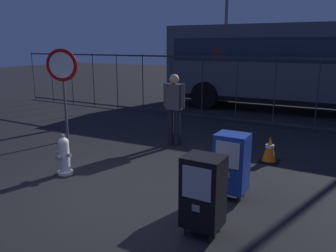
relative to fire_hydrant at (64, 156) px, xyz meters
name	(u,v)px	position (x,y,z in m)	size (l,w,h in m)	color
ground_plane	(115,194)	(1.33, -0.24, -0.35)	(60.00, 60.00, 0.00)	black
fire_hydrant	(64,156)	(0.00, 0.00, 0.00)	(0.33, 0.32, 0.75)	silver
newspaper_box_primary	(231,163)	(2.97, 0.56, 0.22)	(0.48, 0.42, 1.02)	black
newspaper_box_secondary	(203,191)	(3.02, -0.61, 0.22)	(0.48, 0.42, 1.02)	black
stop_sign	(63,76)	(-1.59, 1.60, 1.25)	(0.71, 0.31, 2.23)	#4C4F54
pedestrian	(174,105)	(0.84, 2.63, 0.60)	(0.55, 0.22, 1.67)	black
traffic_cone	(270,150)	(3.11, 2.52, -0.09)	(0.36, 0.36, 0.53)	black
fence_barrier	(237,89)	(1.33, 5.65, 0.67)	(18.03, 0.04, 2.00)	#2D2D33
bus_near	(319,63)	(3.23, 8.65, 1.36)	(10.60, 3.14, 3.00)	#4C5156
street_light_near_right	(227,6)	(-0.61, 9.83, 3.53)	(0.32, 0.32, 6.66)	#4C4F54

